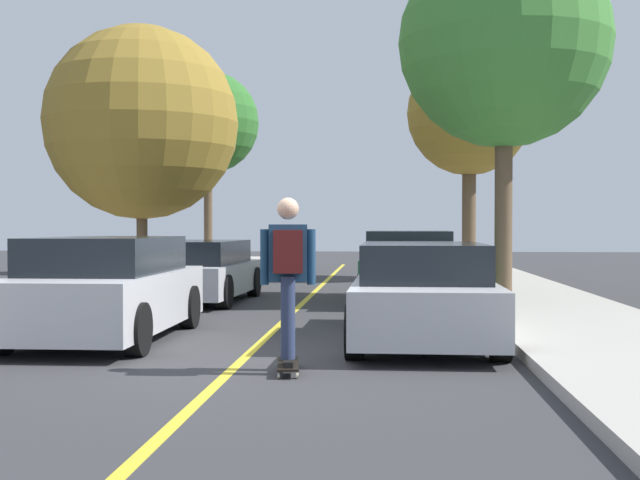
{
  "coord_description": "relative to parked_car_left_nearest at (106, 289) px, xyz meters",
  "views": [
    {
      "loc": [
        1.63,
        -9.0,
        1.54
      ],
      "look_at": [
        0.18,
        9.23,
        1.22
      ],
      "focal_mm": 46.05,
      "sensor_mm": 36.0,
      "label": 1
    }
  ],
  "objects": [
    {
      "name": "parked_car_right_near",
      "position": [
        4.25,
        5.79,
        0.02
      ],
      "size": [
        2.03,
        4.12,
        1.44
      ],
      "color": "#1E5B33",
      "rests_on": "ground"
    },
    {
      "name": "ground",
      "position": [
        2.13,
        -1.77,
        -0.69
      ],
      "size": [
        80.0,
        80.0,
        0.0
      ],
      "primitive_type": "plane",
      "color": "#353538"
    },
    {
      "name": "street_tree_right_near",
      "position": [
        6.15,
        12.85,
        4.02
      ],
      "size": [
        3.53,
        3.53,
        6.37
      ],
      "color": "brown",
      "rests_on": "sidewalk_right"
    },
    {
      "name": "center_line",
      "position": [
        2.13,
        2.23,
        -0.68
      ],
      "size": [
        0.12,
        39.2,
        0.01
      ],
      "primitive_type": "cube",
      "color": "gold",
      "rests_on": "ground"
    },
    {
      "name": "parked_car_left_nearest",
      "position": [
        0.0,
        0.0,
        0.0
      ],
      "size": [
        1.91,
        4.1,
        1.39
      ],
      "color": "#B7B7BC",
      "rests_on": "ground"
    },
    {
      "name": "skateboard",
      "position": [
        2.74,
        -2.25,
        -0.6
      ],
      "size": [
        0.31,
        0.86,
        0.1
      ],
      "color": "black",
      "rests_on": "ground"
    },
    {
      "name": "street_tree_left_near",
      "position": [
        -1.89,
        15.13,
        4.14
      ],
      "size": [
        3.27,
        3.27,
        6.34
      ],
      "color": "brown",
      "rests_on": "sidewalk_left"
    },
    {
      "name": "street_tree_right_nearest",
      "position": [
        6.15,
        6.05,
        4.54
      ],
      "size": [
        4.25,
        4.25,
        7.23
      ],
      "color": "brown",
      "rests_on": "sidewalk_right"
    },
    {
      "name": "parked_car_right_nearest",
      "position": [
        4.25,
        0.23,
        -0.04
      ],
      "size": [
        1.91,
        4.71,
        1.31
      ],
      "color": "#B7B7BC",
      "rests_on": "ground"
    },
    {
      "name": "skateboarder",
      "position": [
        2.75,
        -2.29,
        0.4
      ],
      "size": [
        0.59,
        0.71,
        1.73
      ],
      "color": "black",
      "rests_on": "skateboard"
    },
    {
      "name": "parked_car_left_near",
      "position": [
        -0.0,
        5.53,
        -0.06
      ],
      "size": [
        2.05,
        4.22,
        1.24
      ],
      "color": "#B7B7BC",
      "rests_on": "ground"
    },
    {
      "name": "street_tree_left_nearest",
      "position": [
        -1.89,
        7.95,
        3.24
      ],
      "size": [
        4.5,
        4.5,
        6.04
      ],
      "color": "brown",
      "rests_on": "sidewalk_left"
    }
  ]
}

